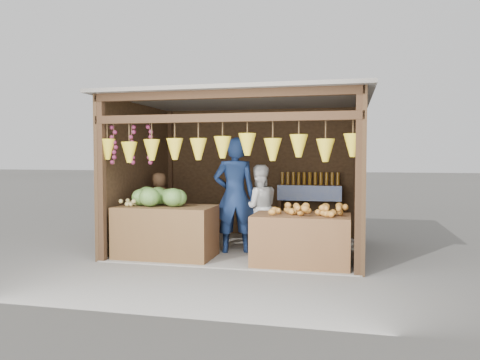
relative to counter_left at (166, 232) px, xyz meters
name	(u,v)px	position (x,y,z in m)	size (l,w,h in m)	color
ground	(244,249)	(1.06, 0.98, -0.42)	(80.00, 80.00, 0.00)	#514F49
stall_structure	(241,155)	(1.03, 0.94, 1.24)	(4.30, 3.30, 2.66)	slate
back_shelf	(310,195)	(2.11, 2.26, 0.45)	(1.25, 0.32, 1.32)	#382314
counter_left	(166,232)	(0.00, 0.00, 0.00)	(1.55, 0.85, 0.84)	#472B17
counter_right	(301,240)	(2.18, -0.03, -0.04)	(1.45, 0.85, 0.77)	#4A2D18
stool	(159,235)	(-0.58, 1.09, -0.26)	(0.34, 0.34, 0.32)	black
man_standing	(235,196)	(0.99, 0.61, 0.56)	(0.71, 0.47, 1.96)	#132347
woman_standing	(259,208)	(1.35, 0.89, 0.33)	(0.73, 0.57, 1.50)	white
vendor_seated	(159,200)	(-0.58, 1.09, 0.41)	(0.50, 0.32, 1.02)	brown
melon_pile	(160,196)	(-0.11, 0.01, 0.58)	(1.00, 0.50, 0.32)	#215015
tanfruit_pile	(131,202)	(-0.56, -0.08, 0.49)	(0.34, 0.40, 0.13)	#9C8648
mango_pile	(306,208)	(2.25, -0.03, 0.46)	(1.40, 0.64, 0.22)	#C9411A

